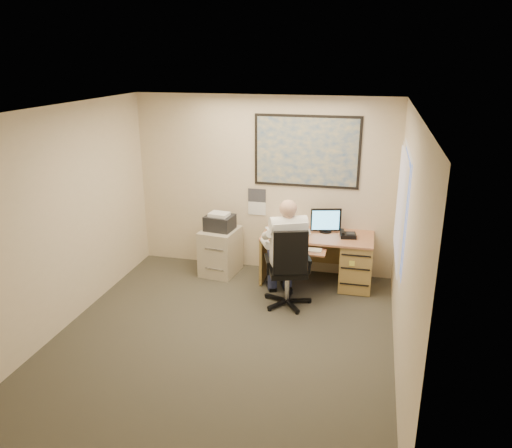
% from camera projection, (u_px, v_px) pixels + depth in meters
% --- Properties ---
extents(room_shell, '(4.00, 4.50, 2.70)m').
position_uv_depth(room_shell, '(220.00, 234.00, 5.55)').
color(room_shell, '#3A372D').
rests_on(room_shell, ground).
extents(desk, '(1.60, 0.97, 1.11)m').
position_uv_depth(desk, '(340.00, 256.00, 7.32)').
color(desk, '#B9774F').
rests_on(desk, ground).
extents(world_map, '(1.56, 0.03, 1.06)m').
position_uv_depth(world_map, '(307.00, 152.00, 7.28)').
color(world_map, '#1E4C93').
rests_on(world_map, room_shell).
extents(wall_calendar, '(0.28, 0.01, 0.42)m').
position_uv_depth(wall_calendar, '(257.00, 202.00, 7.72)').
color(wall_calendar, white).
rests_on(wall_calendar, room_shell).
extents(window_blinds, '(0.06, 1.40, 1.30)m').
position_uv_depth(window_blinds, '(402.00, 208.00, 5.79)').
color(window_blinds, silver).
rests_on(window_blinds, room_shell).
extents(filing_cabinet, '(0.58, 0.67, 0.98)m').
position_uv_depth(filing_cabinet, '(220.00, 247.00, 7.70)').
color(filing_cabinet, '#BDB198').
rests_on(filing_cabinet, ground).
extents(office_chair, '(0.85, 0.85, 1.14)m').
position_uv_depth(office_chair, '(285.00, 283.00, 6.70)').
color(office_chair, black).
rests_on(office_chair, ground).
extents(person, '(0.93, 1.06, 1.47)m').
position_uv_depth(person, '(288.00, 253.00, 6.64)').
color(person, white).
rests_on(person, office_chair).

